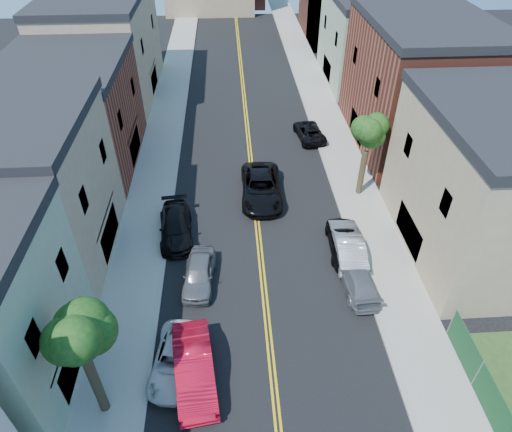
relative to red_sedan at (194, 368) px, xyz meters
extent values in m
cube|color=gray|center=(-4.10, 24.68, -0.79)|extent=(3.20, 100.00, 0.15)
cube|color=gray|center=(11.70, 24.68, -0.79)|extent=(3.20, 100.00, 0.15)
cube|color=gray|center=(-2.35, 24.68, -0.79)|extent=(0.30, 100.00, 0.15)
cube|color=gray|center=(9.95, 24.68, -0.79)|extent=(0.30, 100.00, 0.15)
cube|color=#998466|center=(-10.20, 9.68, 3.64)|extent=(9.00, 10.00, 9.00)
cube|color=brown|center=(-10.20, 20.68, 3.14)|extent=(9.00, 12.00, 8.00)
cube|color=#998466|center=(-10.20, 34.68, 3.89)|extent=(9.00, 16.00, 9.50)
cube|color=#998466|center=(17.80, 8.68, 3.64)|extent=(9.00, 12.00, 9.00)
cube|color=brown|center=(17.80, 22.68, 4.14)|extent=(9.00, 14.00, 10.00)
cube|color=gray|center=(17.80, 36.68, 3.39)|extent=(9.00, 12.00, 8.50)
cylinder|color=#322619|center=(-4.10, -1.32, 1.27)|extent=(0.44, 0.44, 3.96)
sphere|color=#0F340E|center=(-4.10, -1.32, 5.59)|extent=(5.20, 5.20, 5.20)
sphere|color=#0F340E|center=(-3.58, -1.71, 6.63)|extent=(3.90, 3.90, 3.90)
sphere|color=#0F340E|center=(-4.62, -0.80, 5.07)|extent=(3.64, 3.64, 3.64)
cylinder|color=#322619|center=(11.70, 14.68, 1.05)|extent=(0.44, 0.44, 3.52)
sphere|color=#0F340E|center=(11.70, 14.68, 4.79)|extent=(4.40, 4.40, 4.40)
sphere|color=#0F340E|center=(12.14, 14.35, 5.67)|extent=(3.30, 3.30, 3.30)
sphere|color=#0F340E|center=(11.26, 15.12, 4.35)|extent=(3.08, 3.08, 3.08)
imported|color=red|center=(0.00, 0.00, 0.00)|extent=(2.49, 5.42, 1.72)
imported|color=silver|center=(-0.98, 0.66, -0.22)|extent=(2.70, 4.86, 1.29)
imported|color=#575A5F|center=(0.00, 6.40, -0.13)|extent=(2.10, 4.43, 1.46)
imported|color=black|center=(-1.70, 10.81, -0.11)|extent=(2.59, 5.37, 1.51)
imported|color=slate|center=(9.30, 5.31, -0.21)|extent=(1.97, 4.52, 1.29)
imported|color=black|center=(9.21, 8.55, -0.03)|extent=(2.21, 4.97, 1.66)
imported|color=#B7BBC0|center=(9.30, 8.22, -0.03)|extent=(1.94, 5.08, 1.65)
imported|color=black|center=(9.30, 23.53, -0.22)|extent=(2.70, 4.87, 1.29)
imported|color=black|center=(4.30, 14.77, 0.01)|extent=(3.07, 6.36, 1.75)
camera|label=1|loc=(2.18, -12.31, 19.19)|focal=31.43mm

